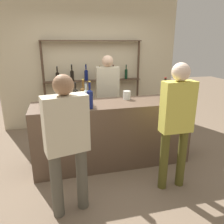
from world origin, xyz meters
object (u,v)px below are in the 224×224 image
(counter_bottle_3, at_px, (83,94))
(counter_bottle_4, at_px, (76,95))
(customer_left, at_px, (67,138))
(cork_jar, at_px, (127,95))
(counter_bottle_0, at_px, (165,92))
(customer_right, at_px, (177,118))
(server_behind_counter, at_px, (108,91))
(counter_bottle_2, at_px, (90,98))
(counter_bottle_1, at_px, (86,97))
(wine_glass, at_px, (167,92))

(counter_bottle_3, relative_size, counter_bottle_4, 1.14)
(counter_bottle_3, relative_size, customer_left, 0.22)
(counter_bottle_3, distance_m, cork_jar, 0.70)
(customer_left, bearing_deg, cork_jar, -55.22)
(counter_bottle_4, distance_m, customer_left, 1.13)
(counter_bottle_0, xyz_separation_m, customer_right, (-0.20, -0.74, -0.16))
(server_behind_counter, relative_size, customer_left, 1.04)
(counter_bottle_2, xyz_separation_m, cork_jar, (0.65, 0.38, -0.08))
(cork_jar, bearing_deg, counter_bottle_0, -23.49)
(counter_bottle_2, bearing_deg, server_behind_counter, 66.58)
(counter_bottle_0, distance_m, server_behind_counter, 1.27)
(counter_bottle_0, relative_size, cork_jar, 2.71)
(counter_bottle_4, relative_size, customer_left, 0.19)
(customer_left, bearing_deg, counter_bottle_1, -33.56)
(counter_bottle_0, height_order, counter_bottle_3, counter_bottle_0)
(counter_bottle_3, relative_size, server_behind_counter, 0.21)
(customer_right, bearing_deg, counter_bottle_0, -15.35)
(counter_bottle_2, distance_m, cork_jar, 0.75)
(customer_right, height_order, server_behind_counter, customer_right)
(wine_glass, distance_m, server_behind_counter, 1.24)
(cork_jar, bearing_deg, counter_bottle_4, -178.50)
(counter_bottle_0, height_order, counter_bottle_2, counter_bottle_2)
(counter_bottle_1, xyz_separation_m, counter_bottle_4, (-0.13, 0.21, -0.01))
(server_behind_counter, bearing_deg, wine_glass, 41.76)
(cork_jar, xyz_separation_m, customer_right, (0.34, -0.98, -0.08))
(customer_right, bearing_deg, customer_left, 95.72)
(wine_glass, distance_m, customer_left, 1.91)
(counter_bottle_4, height_order, wine_glass, counter_bottle_4)
(counter_bottle_1, xyz_separation_m, customer_right, (1.02, -0.74, -0.15))
(customer_right, bearing_deg, wine_glass, -19.47)
(customer_right, distance_m, server_behind_counter, 1.87)
(counter_bottle_4, bearing_deg, counter_bottle_0, -8.95)
(counter_bottle_1, xyz_separation_m, counter_bottle_3, (-0.01, 0.22, -0.00))
(counter_bottle_4, bearing_deg, cork_jar, 1.50)
(counter_bottle_2, distance_m, wine_glass, 1.30)
(customer_right, bearing_deg, counter_bottle_4, 49.98)
(counter_bottle_0, bearing_deg, counter_bottle_4, 171.05)
(customer_right, bearing_deg, server_behind_counter, 13.91)
(counter_bottle_0, bearing_deg, counter_bottle_3, 169.93)
(counter_bottle_1, relative_size, counter_bottle_2, 0.90)
(counter_bottle_4, xyz_separation_m, customer_left, (-0.20, -1.09, -0.20))
(counter_bottle_3, height_order, customer_left, customer_left)
(counter_bottle_4, height_order, server_behind_counter, server_behind_counter)
(counter_bottle_3, height_order, cork_jar, counter_bottle_3)
(counter_bottle_4, height_order, customer_left, customer_left)
(customer_right, distance_m, customer_left, 1.35)
(counter_bottle_4, distance_m, wine_glass, 1.44)
(counter_bottle_1, distance_m, server_behind_counter, 1.22)
(counter_bottle_0, xyz_separation_m, customer_left, (-1.55, -0.88, -0.22))
(cork_jar, distance_m, customer_left, 1.51)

